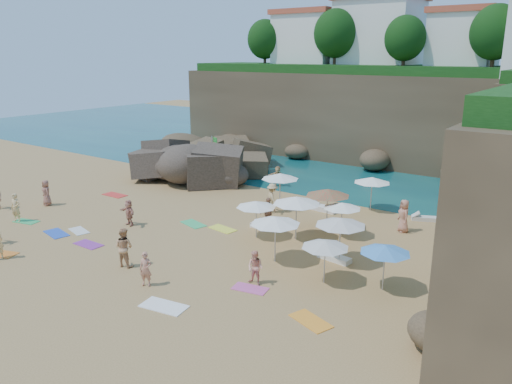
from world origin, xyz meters
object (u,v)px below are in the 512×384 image
Objects in this scene: parasol_0 at (372,180)px; person_stand_5 at (278,176)px; lounger_0 at (301,205)px; person_stand_3 at (268,212)px; person_stand_1 at (124,247)px; rock_outcrop at (194,179)px; person_stand_4 at (404,216)px; parasol_2 at (342,206)px; flag_pole at (213,152)px; person_stand_2 at (272,198)px; parasol_1 at (280,176)px; person_stand_0 at (16,208)px.

parasol_0 is 8.51m from person_stand_5.
person_stand_3 is (0.45, -4.57, 0.75)m from lounger_0.
lounger_0 is 13.33m from person_stand_1.
parasol_0 is at bearing -123.88° from person_stand_1.
rock_outcrop is 4.19× the size of person_stand_4.
person_stand_1 is at bearing -124.53° from parasol_2.
person_stand_3 is at bearing -117.88° from person_stand_1.
person_stand_1 is at bearing -110.97° from lounger_0.
parasol_2 is at bearing -22.81° from flag_pole.
person_stand_4 is (8.03, 1.39, -0.00)m from person_stand_2.
parasol_1 is 1.29× the size of person_stand_2.
parasol_2 is 1.18× the size of person_stand_0.
parasol_2 is 1.17× the size of person_stand_3.
person_stand_1 reaches higher than person_stand_4.
person_stand_3 is at bearing -75.45° from person_stand_5.
parasol_2 is 1.15× the size of lounger_0.
person_stand_4 is at bearing 12.96° from person_stand_0.
person_stand_5 is at bearing -153.52° from person_stand_4.
parasol_1 reaches higher than person_stand_0.
parasol_1 is 1.35× the size of lounger_0.
parasol_2 reaches higher than lounger_0.
parasol_2 is at bearing -49.92° from lounger_0.
parasol_2 is 11.44m from person_stand_5.
parasol_2 reaches higher than person_stand_1.
person_stand_2 is at bearing 24.06° from person_stand_0.
parasol_2 is (15.68, -5.12, 1.81)m from rock_outcrop.
rock_outcrop is 15.19m from parasol_0.
parasol_2 reaches higher than rock_outcrop.
parasol_0 is 16.29m from person_stand_1.
parasol_2 is 5.78m from person_stand_2.
parasol_0 is 6.48m from person_stand_2.
person_stand_2 is 2.76m from person_stand_3.
person_stand_0 is (-17.01, -9.12, -0.93)m from parasol_2.
rock_outcrop is 4.47× the size of person_stand_3.
lounger_0 is (1.07, 0.97, -1.98)m from parasol_1.
person_stand_4 is at bearing 48.34° from parasol_2.
person_stand_1 is (10.40, -0.49, 0.07)m from person_stand_0.
person_stand_2 is (11.48, 10.53, 0.07)m from person_stand_0.
parasol_2 is at bearing -18.07° from rock_outcrop.
parasol_2 is (0.63, -5.52, -0.21)m from parasol_0.
person_stand_1 is at bearing -111.56° from parasol_0.
person_stand_2 is 1.07× the size of person_stand_3.
parasol_1 is (-5.10, -2.93, 0.10)m from parasol_0.
parasol_2 is at bearing -24.28° from parasol_1.
parasol_1 is at bearing 155.72° from parasol_2.
person_stand_4 is 12.18m from person_stand_5.
flag_pole reaches higher than person_stand_4.
person_stand_0 reaches higher than rock_outcrop.
lounger_0 is (11.02, -1.56, 0.14)m from rock_outcrop.
rock_outcrop is 4.17× the size of person_stand_2.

